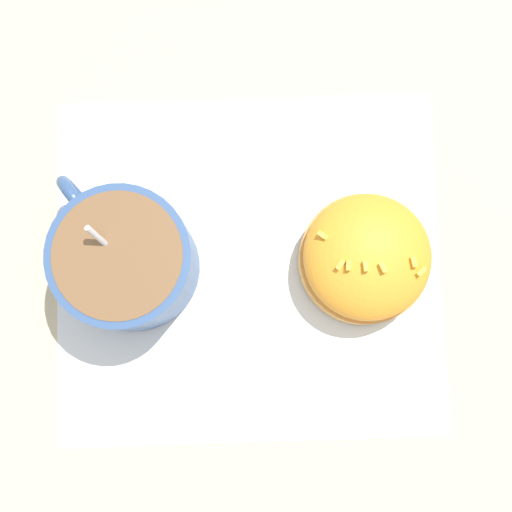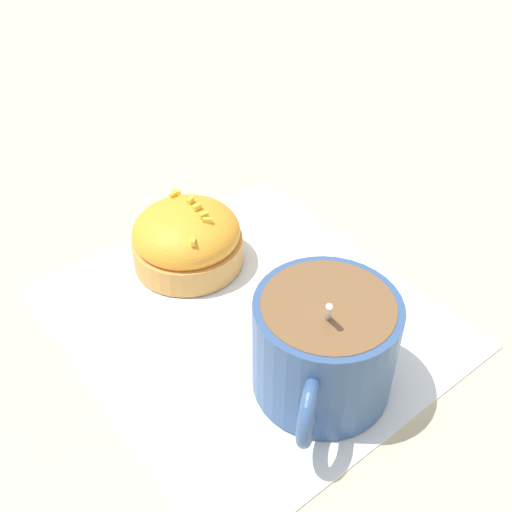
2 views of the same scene
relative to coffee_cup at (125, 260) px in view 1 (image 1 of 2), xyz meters
name	(u,v)px [view 1 (image 1 of 2)]	position (x,y,z in m)	size (l,w,h in m)	color
ground_plane	(248,267)	(0.08, 0.01, -0.04)	(3.00, 3.00, 0.00)	#C6B793
paper_napkin	(248,267)	(0.08, 0.01, -0.04)	(0.31, 0.29, 0.00)	white
coffee_cup	(125,260)	(0.00, 0.00, 0.00)	(0.10, 0.11, 0.10)	#335184
frosted_pastry	(366,258)	(0.17, 0.02, -0.02)	(0.09, 0.09, 0.06)	#D19347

